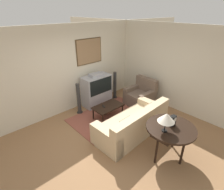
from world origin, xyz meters
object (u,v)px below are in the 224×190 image
object	(u,v)px
couch	(133,124)
console_table	(171,130)
tv	(97,90)
speaker_tower_right	(115,86)
table_lamp	(166,118)
speaker_tower_left	(79,100)
mantel_clock	(173,121)
coffee_table	(108,107)
armchair	(141,96)

from	to	relation	value
couch	console_table	xyz separation A→B (m)	(-0.03, -1.06, 0.43)
tv	speaker_tower_right	size ratio (longest dim) A/B	1.12
couch	table_lamp	world-z (taller)	table_lamp
tv	speaker_tower_left	bearing A→B (deg)	-174.74
couch	mantel_clock	world-z (taller)	mantel_clock
tv	mantel_clock	world-z (taller)	tv
console_table	table_lamp	bearing A→B (deg)	172.86
speaker_tower_left	console_table	bearing A→B (deg)	-81.49
couch	speaker_tower_left	xyz separation A→B (m)	(-0.47, 1.87, 0.19)
coffee_table	mantel_clock	distance (m)	2.14
armchair	coffee_table	distance (m)	1.40
tv	speaker_tower_right	world-z (taller)	tv
couch	table_lamp	bearing A→B (deg)	74.13
couch	armchair	world-z (taller)	armchair
table_lamp	speaker_tower_left	distance (m)	2.98
speaker_tower_right	console_table	bearing A→B (deg)	-111.20
table_lamp	tv	bearing A→B (deg)	79.05
armchair	table_lamp	distance (m)	2.68
console_table	speaker_tower_left	size ratio (longest dim) A/B	1.03
mantel_clock	tv	bearing A→B (deg)	84.67
armchair	speaker_tower_right	bearing A→B (deg)	-159.37
coffee_table	couch	bearing A→B (deg)	-91.40
couch	table_lamp	size ratio (longest dim) A/B	4.97
armchair	couch	bearing A→B (deg)	-54.80
armchair	mantel_clock	bearing A→B (deg)	-32.56
armchair	speaker_tower_right	distance (m)	1.04
mantel_clock	armchair	bearing A→B (deg)	54.47
speaker_tower_right	table_lamp	bearing A→B (deg)	-115.16
tv	armchair	size ratio (longest dim) A/B	1.23
coffee_table	armchair	bearing A→B (deg)	-5.70
speaker_tower_right	mantel_clock	bearing A→B (deg)	-110.15
coffee_table	mantel_clock	size ratio (longest dim) A/B	3.78
console_table	table_lamp	distance (m)	0.46
tv	armchair	distance (m)	1.54
tv	mantel_clock	bearing A→B (deg)	-95.33
speaker_tower_left	speaker_tower_right	distance (m)	1.58
speaker_tower_left	speaker_tower_right	xyz separation A→B (m)	(1.58, 0.00, 0.00)
couch	table_lamp	xyz separation A→B (m)	(-0.26, -1.03, 0.83)
couch	armchair	xyz separation A→B (m)	(1.42, 0.89, 0.02)
coffee_table	console_table	size ratio (longest dim) A/B	0.86
mantel_clock	speaker_tower_right	size ratio (longest dim) A/B	0.23
table_lamp	speaker_tower_left	xyz separation A→B (m)	(-0.21, 2.90, -0.65)
coffee_table	mantel_clock	xyz separation A→B (m)	(0.02, -2.07, 0.55)
armchair	speaker_tower_left	xyz separation A→B (m)	(-1.89, 0.98, 0.17)
table_lamp	mantel_clock	distance (m)	0.36
armchair	console_table	world-z (taller)	armchair
speaker_tower_left	tv	bearing A→B (deg)	5.26
couch	mantel_clock	size ratio (longest dim) A/B	8.93
couch	armchair	bearing A→B (deg)	-149.65
mantel_clock	speaker_tower_left	bearing A→B (deg)	99.96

